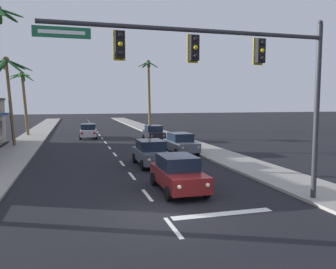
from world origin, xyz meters
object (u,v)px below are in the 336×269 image
(sedan_oncoming_far, at_px, (88,131))
(palm_left_farthest, at_px, (23,90))
(sedan_third_in_queue, at_px, (151,153))
(sedan_parked_mid_kerb, at_px, (181,143))
(traffic_signal_mast, at_px, (239,69))
(palm_right_farthest, at_px, (149,85))
(palm_left_third, at_px, (7,78))
(sedan_lead_at_stop_bar, at_px, (178,173))
(sedan_parked_nearest_kerb, at_px, (154,133))

(sedan_oncoming_far, relative_size, palm_left_farthest, 0.57)
(sedan_third_in_queue, distance_m, sedan_parked_mid_kerb, 5.59)
(traffic_signal_mast, relative_size, palm_right_farthest, 1.09)
(sedan_oncoming_far, height_order, palm_left_third, palm_left_third)
(sedan_lead_at_stop_bar, relative_size, palm_left_farthest, 0.57)
(sedan_parked_mid_kerb, height_order, palm_left_third, palm_left_third)
(traffic_signal_mast, height_order, sedan_third_in_queue, traffic_signal_mast)
(palm_left_third, bearing_deg, traffic_signal_mast, -61.93)
(sedan_third_in_queue, height_order, palm_right_farthest, palm_right_farthest)
(traffic_signal_mast, distance_m, sedan_parked_mid_kerb, 15.01)
(sedan_oncoming_far, height_order, palm_right_farthest, palm_right_farthest)
(sedan_oncoming_far, relative_size, sedan_parked_mid_kerb, 1.00)
(traffic_signal_mast, bearing_deg, palm_left_third, 118.07)
(traffic_signal_mast, relative_size, sedan_oncoming_far, 2.46)
(sedan_lead_at_stop_bar, bearing_deg, sedan_parked_mid_kerb, 71.63)
(sedan_lead_at_stop_bar, height_order, palm_right_farthest, palm_right_farthest)
(sedan_oncoming_far, distance_m, palm_left_farthest, 9.81)
(traffic_signal_mast, xyz_separation_m, palm_right_farthest, (4.45, 36.39, 1.12))
(sedan_parked_mid_kerb, height_order, palm_left_farthest, palm_left_farthest)
(sedan_lead_at_stop_bar, xyz_separation_m, sedan_parked_nearest_kerb, (3.59, 20.33, 0.00))
(sedan_third_in_queue, distance_m, sedan_parked_nearest_kerb, 14.10)
(sedan_third_in_queue, xyz_separation_m, palm_left_farthest, (-10.64, 22.82, 4.73))
(traffic_signal_mast, xyz_separation_m, palm_left_third, (-11.94, 22.39, 0.93))
(sedan_parked_nearest_kerb, bearing_deg, palm_left_farthest, 146.96)
(sedan_lead_at_stop_bar, height_order, sedan_third_in_queue, same)
(palm_left_third, bearing_deg, palm_left_farthest, 89.96)
(sedan_oncoming_far, bearing_deg, sedan_third_in_queue, -79.97)
(sedan_lead_at_stop_bar, relative_size, palm_left_third, 0.53)
(palm_left_third, bearing_deg, sedan_parked_mid_kerb, -30.36)
(sedan_oncoming_far, bearing_deg, sedan_parked_mid_kerb, -64.39)
(sedan_lead_at_stop_bar, height_order, palm_left_farthest, palm_left_farthest)
(sedan_parked_nearest_kerb, bearing_deg, traffic_signal_mast, -95.16)
(sedan_oncoming_far, relative_size, sedan_parked_nearest_kerb, 1.00)
(palm_right_farthest, bearing_deg, sedan_oncoming_far, -137.48)
(sedan_oncoming_far, bearing_deg, palm_left_third, -142.08)
(sedan_third_in_queue, bearing_deg, palm_left_farthest, 115.01)
(traffic_signal_mast, bearing_deg, palm_right_farthest, 83.03)
(traffic_signal_mast, xyz_separation_m, sedan_third_in_queue, (-1.28, 9.73, -4.63))
(sedan_parked_nearest_kerb, bearing_deg, sedan_oncoming_far, 144.62)
(traffic_signal_mast, height_order, sedan_parked_nearest_kerb, traffic_signal_mast)
(palm_left_farthest, bearing_deg, palm_right_farthest, 13.18)
(sedan_parked_mid_kerb, xyz_separation_m, palm_left_third, (-14.12, 8.27, 5.56))
(traffic_signal_mast, bearing_deg, sedan_third_in_queue, 97.52)
(palm_left_farthest, bearing_deg, sedan_parked_nearest_kerb, -33.04)
(traffic_signal_mast, bearing_deg, sedan_parked_nearest_kerb, 84.84)
(sedan_oncoming_far, height_order, sedan_parked_nearest_kerb, same)
(traffic_signal_mast, xyz_separation_m, sedan_parked_mid_kerb, (2.18, 14.12, -4.63))
(palm_left_farthest, xyz_separation_m, palm_right_farthest, (16.38, 3.84, 1.02))
(sedan_lead_at_stop_bar, distance_m, sedan_oncoming_far, 25.25)
(sedan_lead_at_stop_bar, xyz_separation_m, palm_right_farthest, (5.93, 33.30, 5.75))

